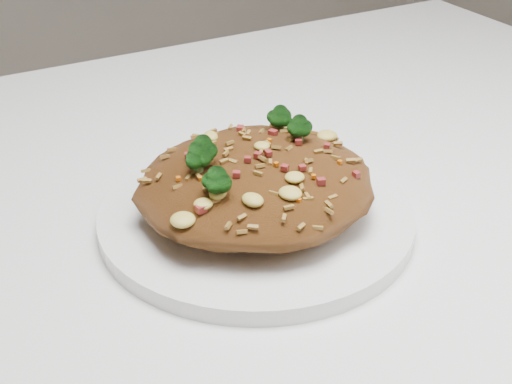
{
  "coord_description": "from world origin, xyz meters",
  "views": [
    {
      "loc": [
        -0.19,
        -0.45,
        1.07
      ],
      "look_at": [
        0.04,
        -0.02,
        0.78
      ],
      "focal_mm": 50.0,
      "sensor_mm": 36.0,
      "label": 1
    }
  ],
  "objects_px": {
    "fried_rice": "(256,174)",
    "plate": "(256,215)",
    "dining_table": "(205,307)",
    "fork": "(279,165)"
  },
  "relations": [
    {
      "from": "fried_rice",
      "to": "plate",
      "type": "bearing_deg",
      "value": -53.6
    },
    {
      "from": "plate",
      "to": "fork",
      "type": "relative_size",
      "value": 1.87
    },
    {
      "from": "plate",
      "to": "fork",
      "type": "bearing_deg",
      "value": 44.73
    },
    {
      "from": "dining_table",
      "to": "plate",
      "type": "relative_size",
      "value": 4.76
    },
    {
      "from": "dining_table",
      "to": "fork",
      "type": "height_order",
      "value": "fork"
    },
    {
      "from": "fried_rice",
      "to": "fork",
      "type": "height_order",
      "value": "fried_rice"
    },
    {
      "from": "plate",
      "to": "fried_rice",
      "type": "distance_m",
      "value": 0.04
    },
    {
      "from": "dining_table",
      "to": "plate",
      "type": "height_order",
      "value": "plate"
    },
    {
      "from": "dining_table",
      "to": "fried_rice",
      "type": "relative_size",
      "value": 6.34
    },
    {
      "from": "plate",
      "to": "fried_rice",
      "type": "xyz_separation_m",
      "value": [
        -0.0,
        0.0,
        0.04
      ]
    }
  ]
}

